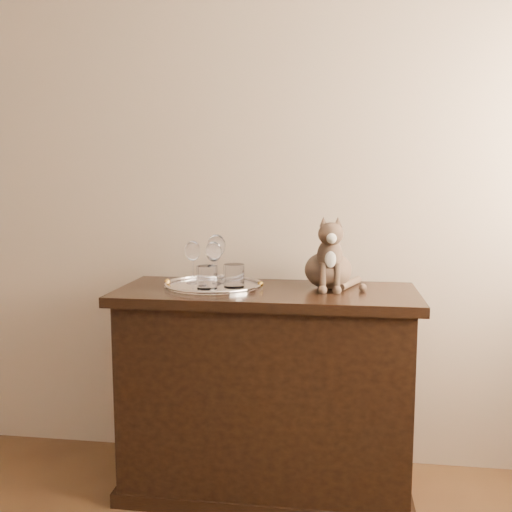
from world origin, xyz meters
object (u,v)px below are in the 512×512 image
at_px(wine_glass_d, 214,263).
at_px(tumbler_b, 207,277).
at_px(tumbler_a, 234,276).
at_px(cat, 328,252).
at_px(sideboard, 266,391).
at_px(tray, 214,286).
at_px(wine_glass_a, 193,262).
at_px(wine_glass_b, 216,258).

bearing_deg(wine_glass_d, tumbler_b, -91.69).
xyz_separation_m(wine_glass_d, tumbler_a, (0.10, -0.06, -0.04)).
bearing_deg(cat, tumbler_b, -169.27).
bearing_deg(sideboard, tumbler_a, -175.42).
bearing_deg(wine_glass_d, tumbler_a, -33.50).
bearing_deg(tray, wine_glass_d, 99.69).
xyz_separation_m(wine_glass_a, tumbler_b, (0.09, -0.13, -0.04)).
bearing_deg(tray, tumbler_b, -96.16).
distance_m(sideboard, tumbler_b, 0.53).
bearing_deg(wine_glass_b, tumbler_a, -47.46).
height_order(sideboard, cat, cat).
height_order(wine_glass_b, wine_glass_d, wine_glass_b).
xyz_separation_m(tray, wine_glass_b, (-0.00, 0.07, 0.11)).
distance_m(wine_glass_d, tumbler_b, 0.12).
distance_m(wine_glass_b, tumbler_b, 0.16).
distance_m(tray, cat, 0.49).
height_order(sideboard, wine_glass_a, wine_glass_a).
xyz_separation_m(tray, tumbler_b, (-0.01, -0.08, 0.05)).
distance_m(tray, tumbler_b, 0.09).
bearing_deg(wine_glass_b, tray, -88.74).
distance_m(sideboard, wine_glass_d, 0.57).
bearing_deg(tumbler_a, wine_glass_d, 146.50).
distance_m(wine_glass_d, tumbler_a, 0.12).
bearing_deg(cat, tumbler_a, -171.78).
height_order(sideboard, tumbler_b, tumbler_b).
bearing_deg(tray, wine_glass_a, 154.64).
bearing_deg(wine_glass_a, sideboard, -12.29).
relative_size(wine_glass_b, tumbler_a, 2.18).
relative_size(tumbler_a, tumbler_b, 1.02).
distance_m(wine_glass_a, tumbler_b, 0.16).
relative_size(wine_glass_d, tumbler_a, 1.90).
relative_size(tray, wine_glass_a, 2.26).
distance_m(tumbler_a, tumbler_b, 0.11).
bearing_deg(wine_glass_b, wine_glass_a, -167.32).
xyz_separation_m(wine_glass_b, tumbler_b, (-0.01, -0.15, -0.06)).
height_order(sideboard, tumbler_a, tumbler_a).
distance_m(wine_glass_b, tumbler_a, 0.15).
distance_m(wine_glass_a, wine_glass_b, 0.10).
height_order(tumbler_b, cat, cat).
distance_m(wine_glass_a, cat, 0.57).
xyz_separation_m(tumbler_a, cat, (0.37, 0.09, 0.09)).
xyz_separation_m(tumbler_b, cat, (0.47, 0.13, 0.09)).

